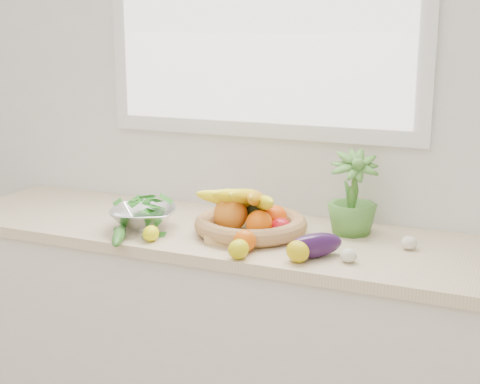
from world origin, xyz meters
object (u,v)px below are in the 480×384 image
at_px(potted_herb, 353,195).
at_px(apple, 281,229).
at_px(fruit_basket, 250,218).
at_px(cucumber, 119,235).
at_px(eggplant, 315,245).
at_px(colander_with_spinach, 144,212).

bearing_deg(potted_herb, apple, -140.54).
bearing_deg(fruit_basket, cucumber, -144.43).
relative_size(eggplant, colander_with_spinach, 0.64).
bearing_deg(colander_with_spinach, eggplant, -4.29).
height_order(potted_herb, colander_with_spinach, potted_herb).
relative_size(potted_herb, colander_with_spinach, 1.01).
relative_size(cucumber, colander_with_spinach, 0.73).
height_order(eggplant, colander_with_spinach, colander_with_spinach).
xyz_separation_m(eggplant, potted_herb, (0.04, 0.30, 0.10)).
bearing_deg(colander_with_spinach, potted_herb, 19.70).
bearing_deg(eggplant, fruit_basket, 151.88).
xyz_separation_m(eggplant, colander_with_spinach, (-0.67, 0.05, 0.02)).
xyz_separation_m(apple, fruit_basket, (-0.13, 0.02, 0.02)).
xyz_separation_m(cucumber, potted_herb, (0.71, 0.41, 0.12)).
bearing_deg(fruit_basket, eggplant, -28.12).
bearing_deg(potted_herb, cucumber, -149.59).
relative_size(eggplant, fruit_basket, 0.45).
xyz_separation_m(eggplant, fruit_basket, (-0.29, 0.16, 0.02)).
distance_m(potted_herb, fruit_basket, 0.37).
relative_size(fruit_basket, colander_with_spinach, 1.41).
bearing_deg(potted_herb, eggplant, -97.47).
height_order(apple, potted_herb, potted_herb).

